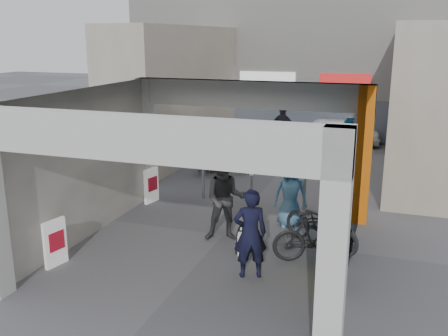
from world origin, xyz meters
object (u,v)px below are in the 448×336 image
at_px(border_collie, 243,242).
at_px(man_crates, 283,129).
at_px(produce_stand, 214,163).
at_px(man_with_dog, 250,233).
at_px(cafe_set, 223,163).
at_px(man_back_turned, 225,199).
at_px(bicycle_rear, 316,237).
at_px(white_van, 338,132).
at_px(bicycle_front, 321,224).
at_px(man_elderly, 290,194).

relative_size(border_collie, man_crates, 0.37).
height_order(produce_stand, man_with_dog, man_with_dog).
height_order(cafe_set, man_back_turned, man_back_turned).
bearing_deg(produce_stand, man_with_dog, -50.90).
height_order(produce_stand, man_back_turned, man_back_turned).
bearing_deg(bicycle_rear, white_van, -15.52).
distance_m(border_collie, bicycle_front, 1.83).
relative_size(produce_stand, man_back_turned, 0.53).
distance_m(border_collie, bicycle_rear, 1.57).
bearing_deg(bicycle_front, white_van, 34.35).
bearing_deg(cafe_set, man_with_dog, -66.98).
relative_size(man_with_dog, man_back_turned, 0.91).
relative_size(cafe_set, man_back_turned, 0.83).
bearing_deg(man_back_turned, bicycle_rear, -31.11).
distance_m(man_with_dog, bicycle_front, 2.25).
bearing_deg(white_van, cafe_set, 138.16).
xyz_separation_m(man_with_dog, white_van, (0.20, 13.01, -0.29)).
distance_m(cafe_set, man_back_turned, 5.89).
distance_m(man_back_turned, man_crates, 9.39).
height_order(man_back_turned, bicycle_rear, man_back_turned).
relative_size(cafe_set, border_collie, 2.32).
distance_m(bicycle_front, bicycle_rear, 0.81).
distance_m(man_elderly, bicycle_front, 1.40).
xyz_separation_m(man_back_turned, white_van, (1.26, 11.40, -0.38)).
bearing_deg(man_crates, white_van, -118.33).
relative_size(man_back_turned, man_elderly, 1.19).
bearing_deg(white_van, bicycle_rear, 171.26).
height_order(man_with_dog, bicycle_front, man_with_dog).
xyz_separation_m(cafe_set, white_van, (3.23, 5.89, 0.26)).
relative_size(cafe_set, man_elderly, 0.99).
bearing_deg(man_elderly, bicycle_rear, -80.68).
relative_size(bicycle_rear, white_van, 0.51).
bearing_deg(man_with_dog, man_crates, -104.19).
xyz_separation_m(border_collie, man_elderly, (0.62, 1.98, 0.55)).
distance_m(produce_stand, man_crates, 4.08).
distance_m(produce_stand, man_elderly, 5.69).
bearing_deg(bicycle_front, man_with_dog, 179.44).
distance_m(cafe_set, bicycle_rear, 7.30).
bearing_deg(man_crates, produce_stand, 81.60).
xyz_separation_m(produce_stand, border_collie, (2.99, -6.35, 0.01)).
height_order(border_collie, man_crates, man_crates).
bearing_deg(man_with_dog, bicycle_front, -143.58).
bearing_deg(man_elderly, cafe_set, 109.89).
height_order(cafe_set, border_collie, cafe_set).
distance_m(man_back_turned, bicycle_rear, 2.27).
bearing_deg(produce_stand, cafe_set, -10.73).
bearing_deg(man_back_turned, white_van, 65.33).
bearing_deg(cafe_set, man_back_turned, -70.39).
bearing_deg(cafe_set, man_elderly, -52.49).
bearing_deg(white_van, man_with_dog, 165.98).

